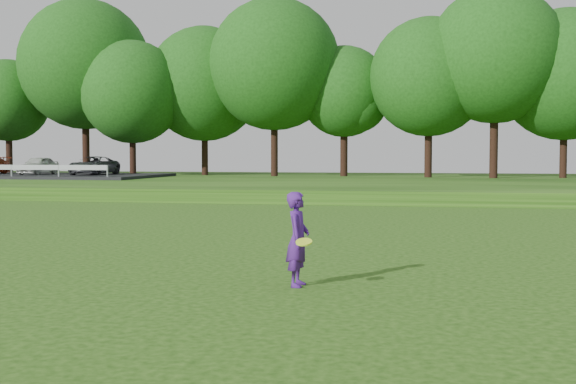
# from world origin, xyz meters

# --- Properties ---
(ground) EXTENTS (140.00, 140.00, 0.00)m
(ground) POSITION_xyz_m (0.00, 0.00, 0.00)
(ground) COLOR #193D0B
(ground) RESTS_ON ground
(berm) EXTENTS (130.00, 30.00, 0.60)m
(berm) POSITION_xyz_m (0.00, 34.00, 0.30)
(berm) COLOR #193D0B
(berm) RESTS_ON ground
(walking_path) EXTENTS (130.00, 1.60, 0.04)m
(walking_path) POSITION_xyz_m (0.00, 20.00, 0.02)
(walking_path) COLOR gray
(walking_path) RESTS_ON ground
(treeline) EXTENTS (104.00, 7.00, 15.00)m
(treeline) POSITION_xyz_m (0.00, 38.00, 8.10)
(treeline) COLOR #174510
(treeline) RESTS_ON berm
(woman) EXTENTS (0.49, 0.82, 1.52)m
(woman) POSITION_xyz_m (3.94, 0.68, 0.76)
(woman) COLOR #4A1B7B
(woman) RESTS_ON ground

